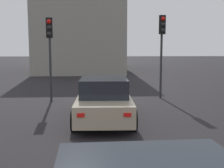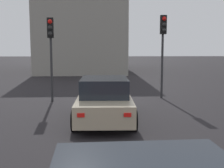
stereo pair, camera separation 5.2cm
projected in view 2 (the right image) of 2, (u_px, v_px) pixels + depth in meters
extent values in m
cube|color=tan|center=(104.00, 103.00, 9.97)|extent=(4.44, 1.83, 0.63)
cube|color=#1E232B|center=(104.00, 87.00, 9.67)|extent=(2.02, 1.57, 0.59)
cylinder|color=black|center=(127.00, 103.00, 11.38)|extent=(0.64, 0.23, 0.64)
cylinder|color=black|center=(82.00, 103.00, 11.33)|extent=(0.64, 0.23, 0.64)
cylinder|color=black|center=(133.00, 120.00, 8.66)|extent=(0.64, 0.23, 0.64)
cylinder|color=black|center=(75.00, 121.00, 8.62)|extent=(0.64, 0.23, 0.64)
cube|color=red|center=(128.00, 115.00, 7.77)|extent=(0.03, 0.20, 0.11)
cube|color=red|center=(81.00, 115.00, 7.73)|extent=(0.03, 0.20, 0.11)
cylinder|color=#2D2D30|center=(162.00, 67.00, 14.15)|extent=(0.11, 0.11, 3.12)
cube|color=black|center=(163.00, 25.00, 13.84)|extent=(0.23, 0.30, 0.90)
sphere|color=red|center=(164.00, 19.00, 13.70)|extent=(0.20, 0.20, 0.20)
sphere|color=black|center=(164.00, 24.00, 13.73)|extent=(0.20, 0.20, 0.20)
sphere|color=black|center=(164.00, 30.00, 13.76)|extent=(0.20, 0.20, 0.20)
cylinder|color=#2D2D30|center=(52.00, 70.00, 13.30)|extent=(0.11, 0.11, 2.92)
cube|color=black|center=(50.00, 28.00, 13.00)|extent=(0.21, 0.29, 0.90)
sphere|color=red|center=(50.00, 22.00, 12.86)|extent=(0.20, 0.20, 0.20)
sphere|color=black|center=(50.00, 28.00, 12.90)|extent=(0.20, 0.20, 0.20)
sphere|color=black|center=(50.00, 34.00, 12.93)|extent=(0.20, 0.20, 0.20)
cube|color=gray|center=(84.00, 34.00, 32.07)|extent=(14.95, 8.41, 8.01)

